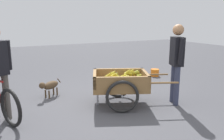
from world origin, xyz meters
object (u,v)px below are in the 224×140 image
(dog, at_px, (50,86))
(plastic_bucket, at_px, (155,73))
(fruit_cart, at_px, (121,84))
(vendor_person, at_px, (177,57))

(dog, xyz_separation_m, plastic_bucket, (-3.37, -0.47, -0.16))
(dog, relative_size, plastic_bucket, 2.20)
(dog, distance_m, plastic_bucket, 3.41)
(fruit_cart, relative_size, plastic_bucket, 6.98)
(vendor_person, relative_size, dog, 2.89)
(dog, bearing_deg, plastic_bucket, -171.99)
(vendor_person, distance_m, dog, 2.86)
(dog, bearing_deg, fruit_cart, 136.34)
(vendor_person, distance_m, plastic_bucket, 2.53)
(fruit_cart, xyz_separation_m, vendor_person, (-1.04, 0.47, 0.55))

